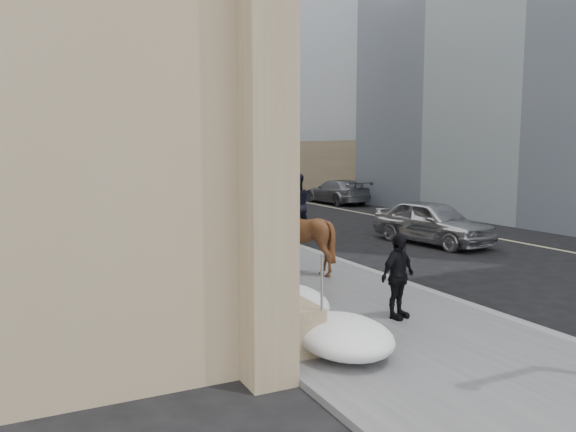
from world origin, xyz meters
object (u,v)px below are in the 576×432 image
object	(u,v)px
mounted_horse_left	(249,242)
car_grey	(337,192)
mounted_horse_right	(298,231)
car_silver	(432,222)
pedestrian	(398,276)

from	to	relation	value
mounted_horse_left	car_grey	world-z (taller)	mounted_horse_left
mounted_horse_right	car_silver	size ratio (longest dim) A/B	0.57
mounted_horse_right	car_silver	distance (m)	7.17
car_silver	car_grey	distance (m)	15.08
mounted_horse_left	mounted_horse_right	bearing A→B (deg)	-145.24
mounted_horse_left	car_grey	size ratio (longest dim) A/B	0.54
mounted_horse_left	car_silver	world-z (taller)	mounted_horse_left
mounted_horse_left	car_grey	distance (m)	22.57
mounted_horse_left	car_grey	xyz separation A→B (m)	(13.22, 18.28, -0.53)
mounted_horse_right	car_silver	xyz separation A→B (m)	(6.71, 2.48, -0.43)
car_silver	mounted_horse_left	bearing A→B (deg)	-164.64
mounted_horse_right	car_grey	world-z (taller)	mounted_horse_right
mounted_horse_left	pedestrian	bearing A→B (deg)	119.18
mounted_horse_left	mounted_horse_right	world-z (taller)	mounted_horse_left
mounted_horse_right	pedestrian	size ratio (longest dim) A/B	1.58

